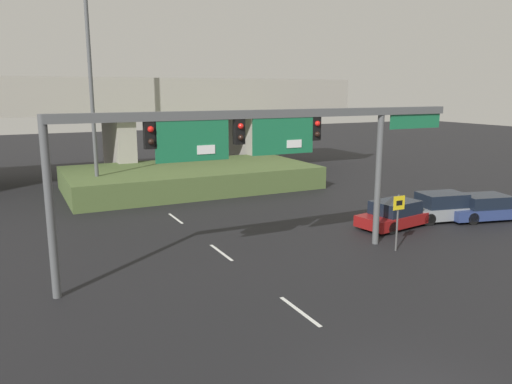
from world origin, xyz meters
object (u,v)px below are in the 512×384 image
Objects in this scene: highway_light_pole_near at (91,83)px; parked_sedan_far_right at (486,208)px; speed_limit_sign at (398,215)px; parked_sedan_near_right at (396,214)px; parked_sedan_mid_right at (443,207)px; signal_gantry at (264,139)px.

highway_light_pole_near is 2.76× the size of parked_sedan_far_right.
speed_limit_sign is 0.18× the size of highway_light_pole_near.
parked_sedan_far_right is at bearing -19.61° from parked_sedan_near_right.
speed_limit_sign is 6.70m from parked_sedan_mid_right.
signal_gantry is at bearing -159.89° from parked_sedan_mid_right.
speed_limit_sign is 0.52× the size of parked_sedan_mid_right.
parked_sedan_near_right is (12.66, -13.24, -6.65)m from highway_light_pole_near.
highway_light_pole_near is at bearing 105.12° from signal_gantry.
speed_limit_sign is at bearing -11.84° from signal_gantry.
parked_sedan_far_right is at bearing -11.10° from parked_sedan_mid_right.
parked_sedan_far_right is at bearing -38.30° from highway_light_pole_near.
signal_gantry reaches higher than parked_sedan_far_right.
signal_gantry is at bearing -74.88° from highway_light_pole_near.
parked_sedan_mid_right reaches higher than parked_sedan_near_right.
highway_light_pole_near is at bearing 155.27° from parked_sedan_far_right.
parked_sedan_far_right is (18.04, -14.24, -6.65)m from highway_light_pole_near.
parked_sedan_far_right is at bearing 14.39° from speed_limit_sign.
parked_sedan_mid_right is at bearing 170.93° from parked_sedan_far_right.
signal_gantry is 3.58× the size of parked_sedan_mid_right.
highway_light_pole_near is at bearing 121.29° from speed_limit_sign.
highway_light_pole_near is 2.88× the size of parked_sedan_mid_right.
parked_sedan_mid_right is at bearing 26.88° from speed_limit_sign.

